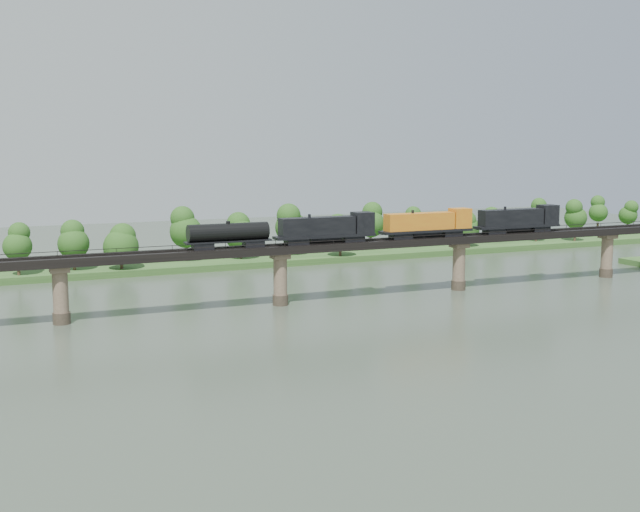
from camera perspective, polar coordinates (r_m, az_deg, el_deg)
name	(u,v)px	position (r m, az deg, el deg)	size (l,w,h in m)	color
ground	(348,341)	(126.49, 1.99, -6.03)	(400.00, 400.00, 0.00)	#344032
far_bank	(204,262)	(204.93, -8.25, -0.39)	(300.00, 24.00, 1.60)	#2D5321
bridge	(280,277)	(152.42, -2.84, -1.49)	(236.00, 30.00, 11.50)	#473A2D
bridge_superstructure	(280,244)	(151.49, -2.86, 0.87)	(220.00, 4.90, 0.75)	black
far_treeline	(175,233)	(197.60, -10.25, 1.60)	(289.06, 17.54, 13.60)	#382619
freight_train	(395,226)	(161.39, 5.32, 2.16)	(82.96, 3.23, 5.71)	black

